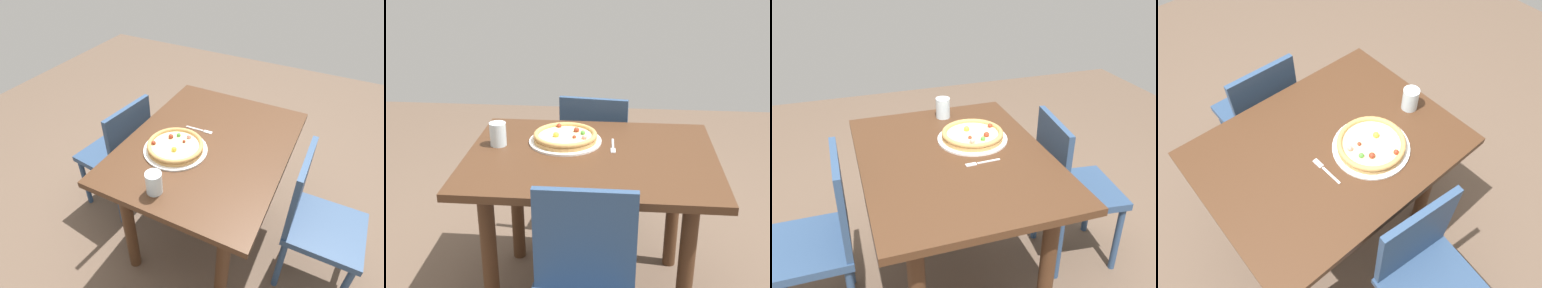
% 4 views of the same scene
% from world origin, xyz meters
% --- Properties ---
extents(ground_plane, '(6.00, 6.00, 0.00)m').
position_xyz_m(ground_plane, '(0.00, 0.00, 0.00)').
color(ground_plane, brown).
extents(dining_table, '(1.13, 0.87, 0.78)m').
position_xyz_m(dining_table, '(0.00, 0.00, 0.64)').
color(dining_table, '#472B19').
rests_on(dining_table, ground).
extents(chair_near, '(0.44, 0.44, 0.88)m').
position_xyz_m(chair_near, '(0.01, -0.65, 0.48)').
color(chair_near, navy).
rests_on(chair_near, ground).
extents(chair_far, '(0.40, 0.40, 0.88)m').
position_xyz_m(chair_far, '(-0.01, 0.65, 0.48)').
color(chair_far, navy).
rests_on(chair_far, ground).
extents(plate, '(0.35, 0.35, 0.01)m').
position_xyz_m(plate, '(0.13, -0.13, 0.78)').
color(plate, white).
rests_on(plate, dining_table).
extents(pizza, '(0.31, 0.31, 0.05)m').
position_xyz_m(pizza, '(0.13, -0.13, 0.81)').
color(pizza, tan).
rests_on(pizza, plate).
extents(fork, '(0.02, 0.17, 0.00)m').
position_xyz_m(fork, '(-0.10, -0.09, 0.78)').
color(fork, silver).
rests_on(fork, dining_table).
extents(drinking_glass, '(0.08, 0.08, 0.11)m').
position_xyz_m(drinking_glass, '(0.44, -0.07, 0.84)').
color(drinking_glass, silver).
rests_on(drinking_glass, dining_table).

